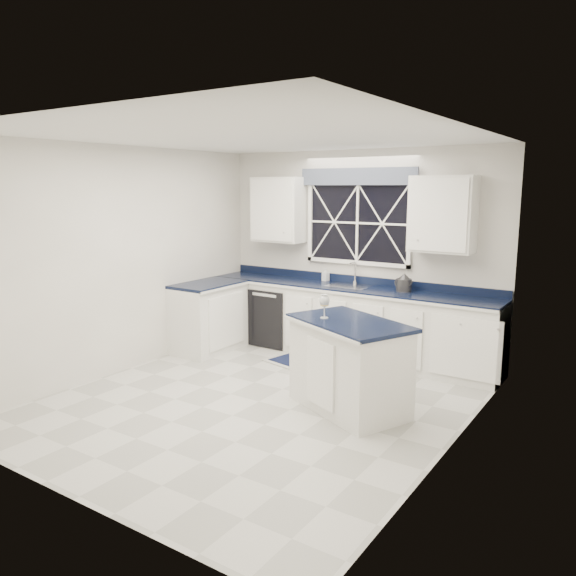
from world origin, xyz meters
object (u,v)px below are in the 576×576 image
Objects in this scene: wine_glass at (324,302)px; kettle at (404,283)px; dishwasher at (278,315)px; island at (349,365)px; faucet at (354,272)px; soap_bottle at (326,275)px.

kettle is at bearing 84.91° from wine_glass.
wine_glass reaches higher than dishwasher.
island is 1.77m from kettle.
island is at bearing -64.12° from faucet.
soap_bottle is (0.65, 0.22, 0.62)m from dishwasher.
island is at bearing -61.34° from kettle.
wine_glass is (0.60, -1.83, -0.01)m from faucet.
wine_glass is (-0.27, -0.04, 0.62)m from island.
soap_bottle is (-1.32, 1.82, 0.57)m from island.
soap_bottle is at bearing 176.77° from faucet.
kettle reaches higher than island.
island is at bearing 7.94° from wine_glass.
dishwasher is 2.72× the size of faucet.
dishwasher is 0.58× the size of island.
soap_bottle reaches higher than dishwasher.
island is 4.79× the size of kettle.
dishwasher is 2.75× the size of kettle.
soap_bottle is at bearing 119.50° from wine_glass.
wine_glass is at bearing -71.93° from faucet.
island is (1.97, -1.60, 0.05)m from dishwasher.
kettle reaches higher than soap_bottle.
dishwasher is at bearing 165.48° from island.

